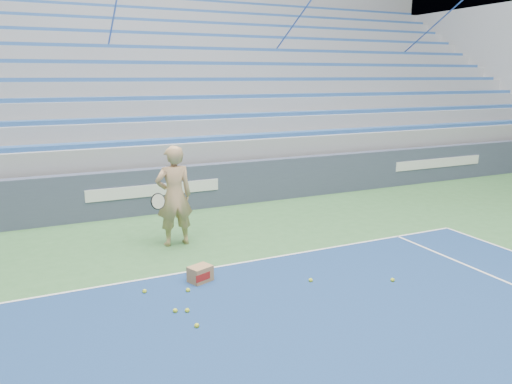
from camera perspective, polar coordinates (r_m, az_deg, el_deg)
sponsor_barrier at (r=12.29m, az=-11.62°, el=0.14°), size 30.00×0.32×1.10m
bleachers at (r=17.63m, az=-16.38°, el=9.68°), size 31.00×9.15×7.30m
tennis_player at (r=9.78m, az=-9.35°, el=-0.46°), size 0.97×0.86×1.98m
ball_box at (r=8.21m, az=-6.38°, el=-9.30°), size 0.43×0.39×0.27m
tennis_ball_0 at (r=6.87m, az=-6.79°, el=-14.93°), size 0.07×0.07×0.07m
tennis_ball_1 at (r=7.98m, az=-12.63°, el=-11.02°), size 0.07×0.07×0.07m
tennis_ball_2 at (r=8.49m, az=15.34°, el=-9.68°), size 0.07×0.07×0.07m
tennis_ball_3 at (r=8.23m, az=6.27°, el=-10.00°), size 0.07×0.07×0.07m
tennis_ball_4 at (r=7.90m, az=-7.79°, el=-11.05°), size 0.07×0.07×0.07m
tennis_ball_5 at (r=7.30m, az=-9.21°, el=-13.25°), size 0.07×0.07×0.07m
tennis_ball_6 at (r=7.28m, az=-7.87°, el=-13.27°), size 0.07×0.07×0.07m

